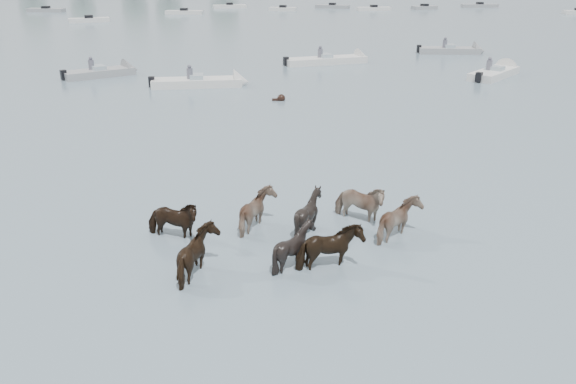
{
  "coord_description": "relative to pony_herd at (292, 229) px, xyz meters",
  "views": [
    {
      "loc": [
        0.78,
        -14.27,
        7.0
      ],
      "look_at": [
        2.19,
        0.48,
        1.1
      ],
      "focal_mm": 36.02,
      "sensor_mm": 36.0,
      "label": 1
    }
  ],
  "objects": [
    {
      "name": "motorboat_c",
      "position": [
        6.29,
        29.38,
        -0.23
      ],
      "size": [
        6.86,
        3.15,
        1.92
      ],
      "rotation": [
        0.0,
        0.0,
        0.24
      ],
      "color": "silver",
      "rests_on": "ground"
    },
    {
      "name": "pony_herd",
      "position": [
        0.0,
        0.0,
        0.0
      ],
      "size": [
        7.77,
        4.27,
        1.39
      ],
      "color": "black",
      "rests_on": "ground"
    },
    {
      "name": "ground",
      "position": [
        -2.19,
        0.54,
        -0.45
      ],
      "size": [
        400.0,
        400.0,
        0.0
      ],
      "primitive_type": "plane",
      "color": "slate",
      "rests_on": "ground"
    },
    {
      "name": "motorboat_a",
      "position": [
        -9.56,
        25.81,
        -0.22
      ],
      "size": [
        5.06,
        3.84,
        1.92
      ],
      "rotation": [
        0.0,
        0.0,
        0.52
      ],
      "color": "gray",
      "rests_on": "ground"
    },
    {
      "name": "motorboat_b",
      "position": [
        -2.79,
        21.6,
        -0.23
      ],
      "size": [
        6.03,
        1.79,
        1.92
      ],
      "rotation": [
        0.0,
        0.0,
        0.03
      ],
      "color": "silver",
      "rests_on": "ground"
    },
    {
      "name": "distant_flotilla",
      "position": [
        -3.87,
        78.82,
        -0.19
      ],
      "size": [
        106.11,
        29.41,
        0.93
      ],
      "color": "gray",
      "rests_on": "ground"
    },
    {
      "name": "motorboat_d",
      "position": [
        16.19,
        23.33,
        -0.22
      ],
      "size": [
        4.98,
        4.95,
        1.92
      ],
      "rotation": [
        0.0,
        0.0,
        0.78
      ],
      "color": "silver",
      "rests_on": "ground"
    },
    {
      "name": "motorboat_e",
      "position": [
        17.24,
        33.32,
        -0.22
      ],
      "size": [
        5.64,
        2.49,
        1.92
      ],
      "rotation": [
        0.0,
        0.0,
        -0.17
      ],
      "color": "gray",
      "rests_on": "ground"
    },
    {
      "name": "swimming_pony",
      "position": [
        1.13,
        17.26,
        -0.35
      ],
      "size": [
        0.72,
        0.44,
        0.44
      ],
      "color": "black",
      "rests_on": "ground"
    }
  ]
}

